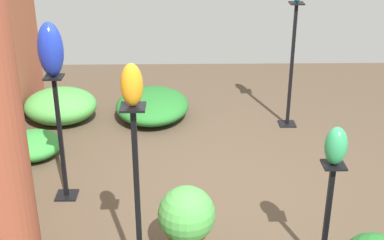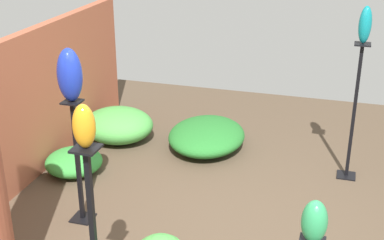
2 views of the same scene
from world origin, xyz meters
The scene contains 12 objects.
ground_plane centered at (0.00, 0.00, 0.00)m, with size 8.00×8.00×0.00m, color #4C3D2D.
pedestal_amber centered at (-1.26, 0.54, 0.67)m, with size 0.20×0.20×1.44m.
pedestal_jade centered at (-1.07, -0.83, 0.41)m, with size 0.20×0.20×0.91m.
pedestal_teal centered at (1.59, -1.05, 0.69)m, with size 0.20×0.20×1.50m.
pedestal_cobalt centered at (0.00, 1.34, 0.55)m, with size 0.20×0.20×1.20m.
art_vase_amber centered at (-1.26, 0.54, 1.58)m, with size 0.13×0.14×0.28m, color orange.
art_vase_jade centered at (-1.07, -0.83, 1.05)m, with size 0.16×0.16×0.28m, color #2D9356.
art_vase_cobalt centered at (0.00, 1.34, 1.44)m, with size 0.22×0.22×0.47m, color #192D9E.
potted_plant_front_left centered at (-0.93, 0.21, 0.35)m, with size 0.44×0.44×0.63m.
foliage_bed_east centered at (1.75, 1.74, 0.21)m, with size 0.80×0.89×0.41m, color #479942.
foliage_bed_west centered at (0.82, 1.86, 0.13)m, with size 0.63×0.63×0.26m, color #338C38.
foliage_bed_rear centered at (1.85, 0.61, 0.16)m, with size 1.10×0.91×0.32m, color #236B28.
Camera 1 is at (-4.36, 0.23, 2.73)m, focal length 50.00 mm.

